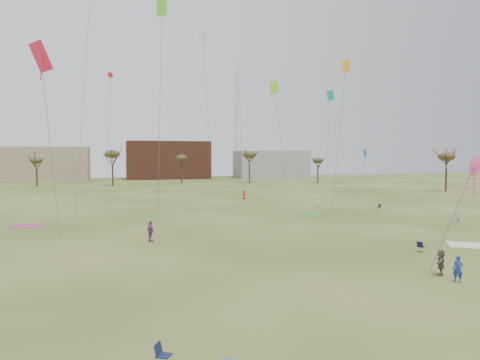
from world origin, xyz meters
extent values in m
plane|color=#2E4716|center=(0.00, 0.00, 0.00)|extent=(260.00, 260.00, 0.00)
imported|color=navy|center=(9.19, -5.33, 0.82)|extent=(0.67, 0.71, 1.64)
imported|color=brown|center=(9.26, -3.70, 0.86)|extent=(1.43, 1.53, 1.72)
imported|color=#75C2C3|center=(26.29, 14.38, 0.83)|extent=(0.71, 0.59, 1.66)
imported|color=#8A3E95|center=(-8.14, 12.80, 0.95)|extent=(0.86, 1.20, 1.89)
imported|color=white|center=(17.77, 33.02, 0.80)|extent=(0.98, 0.96, 1.59)
imported|color=red|center=(10.46, 47.69, 0.80)|extent=(0.87, 0.93, 1.59)
cube|color=silver|center=(18.16, 4.00, 0.00)|extent=(3.96, 3.96, 0.03)
cube|color=#B2366C|center=(-20.63, 25.38, 0.00)|extent=(3.56, 3.56, 0.03)
cube|color=green|center=(13.90, 26.62, 0.00)|extent=(3.95, 3.95, 0.03)
cube|color=#151D3B|center=(-9.41, -11.72, 0.42)|extent=(0.68, 0.68, 0.04)
cube|color=#151D3B|center=(-9.61, -11.60, 0.65)|extent=(0.37, 0.50, 0.44)
cube|color=#161234|center=(12.63, 2.70, 0.42)|extent=(0.67, 0.67, 0.04)
cube|color=#161234|center=(12.43, 2.59, 0.65)|extent=(0.34, 0.51, 0.44)
cube|color=#121D32|center=(24.43, 27.57, 0.42)|extent=(0.56, 0.56, 0.04)
cube|color=#121D32|center=(24.66, 27.59, 0.65)|extent=(0.19, 0.51, 0.44)
cube|color=#E91B3F|center=(-16.74, 11.46, 15.72)|extent=(1.21, 1.21, 2.38)
cube|color=#E91B3F|center=(-16.74, 11.46, 14.89)|extent=(0.08, 0.08, 2.14)
cylinder|color=#4C4C51|center=(-16.16, 11.30, 8.31)|extent=(1.20, 0.37, 14.83)
cube|color=#60DC26|center=(-6.56, 16.76, 22.28)|extent=(1.01, 1.01, 1.99)
cube|color=#60DC26|center=(-6.56, 16.76, 21.58)|extent=(0.08, 0.08, 1.79)
cylinder|color=#4C4C51|center=(-6.86, 16.73, 11.59)|extent=(0.64, 0.11, 21.38)
cone|color=#EB4A8E|center=(9.18, -6.42, 7.24)|extent=(1.29, 0.09, 1.29)
cube|color=#EB4A8E|center=(9.18, -6.42, 6.42)|extent=(0.08, 0.08, 2.11)
cylinder|color=#4C4C51|center=(7.98, -6.08, 4.07)|extent=(2.43, 0.72, 6.35)
cube|color=orange|center=(17.04, 23.78, 18.98)|extent=(0.89, 0.89, 1.75)
cube|color=orange|center=(17.04, 23.78, 18.37)|extent=(0.08, 0.08, 1.57)
cylinder|color=#4C4C51|center=(16.64, 24.61, 9.94)|extent=(0.85, 1.69, 18.08)
cylinder|color=#4C4C51|center=(-14.38, 24.37, 14.38)|extent=(1.95, 5.18, 26.96)
cone|color=blue|center=(26.32, 34.56, 8.09)|extent=(1.24, 0.09, 1.24)
cube|color=blue|center=(26.32, 34.56, 7.30)|extent=(0.08, 0.08, 2.02)
cylinder|color=#4C4C51|center=(25.46, 32.93, 4.49)|extent=(1.76, 3.31, 7.21)
cube|color=#8DE225|center=(15.41, 46.12, 19.34)|extent=(1.12, 1.12, 2.20)
cube|color=#8DE225|center=(15.41, 46.12, 18.57)|extent=(0.08, 0.08, 1.98)
cylinder|color=#4C4C51|center=(16.36, 45.08, 10.12)|extent=(1.96, 2.14, 18.44)
cone|color=red|center=(-11.67, 39.90, 19.28)|extent=(0.85, 0.06, 0.85)
cube|color=red|center=(-11.67, 39.90, 18.74)|extent=(0.08, 0.08, 1.39)
cylinder|color=#4C4C51|center=(-12.07, 38.25, 10.09)|extent=(0.84, 3.35, 18.39)
cube|color=teal|center=(27.90, 49.69, 18.94)|extent=(0.92, 0.92, 1.80)
cube|color=teal|center=(27.90, 49.69, 18.31)|extent=(0.08, 0.08, 1.62)
cylinder|color=#4C4C51|center=(26.89, 48.35, 9.92)|extent=(2.06, 2.73, 18.05)
cube|color=white|center=(3.42, 48.67, 28.00)|extent=(0.81, 0.81, 1.40)
cube|color=white|center=(3.42, 48.67, 27.19)|extent=(0.08, 0.08, 2.09)
cylinder|color=#4C4C51|center=(3.88, 46.89, 14.45)|extent=(0.95, 3.61, 27.10)
cylinder|color=#3A2B1E|center=(-30.00, 92.00, 2.16)|extent=(0.40, 0.40, 4.32)
ellipsoid|color=#473D1E|center=(-30.00, 92.00, 6.34)|extent=(3.02, 3.02, 1.58)
cylinder|color=#3A2B1E|center=(-12.00, 88.00, 2.70)|extent=(0.40, 0.40, 5.40)
ellipsoid|color=#473D1E|center=(-12.00, 88.00, 7.92)|extent=(3.78, 3.78, 1.98)
cylinder|color=#3A2B1E|center=(6.00, 94.00, 2.34)|extent=(0.40, 0.40, 4.68)
ellipsoid|color=#473D1E|center=(6.00, 94.00, 6.86)|extent=(3.28, 3.28, 1.72)
cylinder|color=#3A2B1E|center=(24.00, 90.00, 2.64)|extent=(0.40, 0.40, 5.28)
ellipsoid|color=#473D1E|center=(24.00, 90.00, 7.74)|extent=(3.70, 3.70, 1.94)
cylinder|color=#3A2B1E|center=(42.00, 85.00, 2.10)|extent=(0.40, 0.40, 4.20)
ellipsoid|color=#473D1E|center=(42.00, 85.00, 6.16)|extent=(2.94, 2.94, 1.54)
cylinder|color=#3A2B1E|center=(56.00, 52.00, 2.52)|extent=(0.40, 0.40, 5.04)
ellipsoid|color=#473D1E|center=(56.00, 52.00, 7.39)|extent=(3.53, 3.53, 1.85)
cube|color=#937F60|center=(-35.00, 115.00, 5.00)|extent=(32.00, 14.00, 10.00)
cube|color=brown|center=(5.00, 120.00, 6.00)|extent=(26.00, 16.00, 12.00)
cube|color=gray|center=(40.00, 118.00, 4.50)|extent=(24.00, 12.00, 9.00)
cylinder|color=#9EA3A8|center=(30.90, 125.00, 19.00)|extent=(0.16, 0.16, 38.00)
cylinder|color=#9EA3A8|center=(29.55, 125.78, 19.00)|extent=(0.16, 0.16, 38.00)
cylinder|color=#9EA3A8|center=(29.55, 124.22, 19.00)|extent=(0.16, 0.16, 38.00)
cylinder|color=#9EA3A8|center=(30.00, 125.00, 39.50)|extent=(0.10, 0.10, 3.00)
camera|label=1|loc=(-11.00, -28.26, 7.89)|focal=33.85mm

